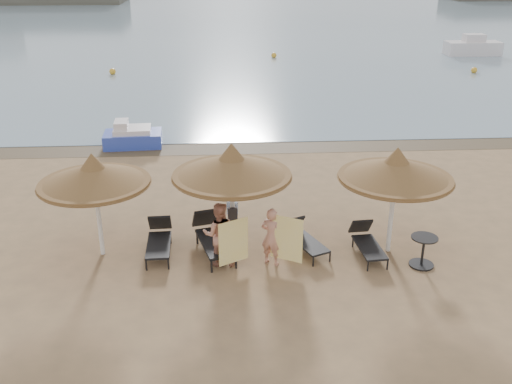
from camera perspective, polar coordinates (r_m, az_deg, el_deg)
ground at (r=14.45m, az=0.34°, el=-7.59°), size 160.00×160.00×0.00m
sea at (r=92.68m, az=-3.10°, el=18.58°), size 200.00×140.00×0.03m
wet_sand_strip at (r=23.02m, az=-1.21°, el=4.45°), size 200.00×1.60×0.01m
palapa_left at (r=14.68m, az=-15.92°, el=1.65°), size 2.82×2.82×2.79m
palapa_center at (r=14.20m, az=-2.44°, el=2.56°), size 3.04×3.04×3.01m
palapa_right at (r=14.68m, az=13.82°, el=2.20°), size 2.92×2.92×2.89m
lounger_far_left at (r=15.26m, az=-9.67°, el=-4.61°), size 0.67×1.84×0.81m
lounger_near_left at (r=15.12m, az=-4.39°, el=-4.34°), size 1.21×2.20×0.94m
lounger_near_right at (r=15.21m, az=4.76°, el=-4.56°), size 1.17×1.75×0.75m
lounger_far_right at (r=15.24m, az=11.02°, el=-4.85°), size 0.69×1.73×0.75m
side_table at (r=14.97m, az=16.34°, el=-5.80°), size 0.67×0.67×0.81m
person_left at (r=14.20m, az=-3.73°, el=-3.74°), size 0.92×0.61×1.95m
person_right at (r=14.22m, az=1.57°, el=-4.03°), size 0.97×0.86×1.78m
towel_left at (r=13.97m, az=-2.27°, el=-4.99°), size 0.74×0.42×1.16m
towel_right at (r=14.07m, az=3.08°, el=-4.70°), size 0.76×0.43×1.19m
bag_patterned at (r=14.84m, az=-2.38°, el=-1.64°), size 0.29×0.20×0.36m
bag_dark at (r=14.53m, az=-2.35°, el=-2.22°), size 0.25×0.10×0.34m
pedal_boat at (r=23.66m, az=-12.28°, el=5.44°), size 2.37×1.49×1.07m
buoy_left at (r=38.06m, az=-14.15°, el=11.61°), size 0.41×0.41×0.41m
buoy_mid at (r=42.87m, az=1.80°, el=13.50°), size 0.39×0.39×0.39m
buoy_right at (r=39.96m, az=20.98°, el=11.31°), size 0.39×0.39×0.39m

